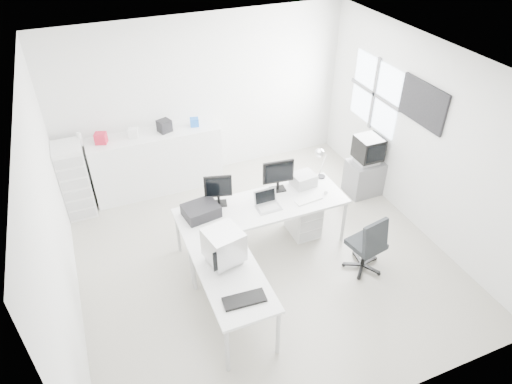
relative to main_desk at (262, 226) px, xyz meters
name	(u,v)px	position (x,y,z in m)	size (l,w,h in m)	color
floor	(261,255)	(-0.09, -0.20, -0.38)	(5.00, 5.00, 0.01)	beige
ceiling	(263,68)	(-0.09, -0.20, 2.42)	(5.00, 5.00, 0.01)	white
back_wall	(204,99)	(-0.09, 2.30, 1.02)	(5.00, 0.02, 2.80)	silver
left_wall	(53,223)	(-2.59, -0.20, 1.02)	(0.02, 5.00, 2.80)	silver
right_wall	(422,138)	(2.41, -0.20, 1.02)	(0.02, 5.00, 2.80)	silver
window	(375,94)	(2.39, 1.00, 1.23)	(0.02, 1.20, 1.10)	white
wall_picture	(423,104)	(2.38, -0.10, 1.52)	(0.04, 0.90, 0.60)	black
main_desk	(262,226)	(0.00, 0.00, 0.00)	(2.40, 0.80, 0.75)	silver
side_desk	(233,298)	(-0.85, -1.10, 0.00)	(0.70, 1.40, 0.75)	silver
drawer_pedestal	(303,216)	(0.70, 0.05, -0.08)	(0.40, 0.50, 0.60)	silver
inkjet_printer	(201,211)	(-0.85, 0.10, 0.46)	(0.46, 0.36, 0.16)	black
lcd_monitor_small	(218,190)	(-0.55, 0.25, 0.61)	(0.38, 0.22, 0.48)	black
lcd_monitor_large	(278,176)	(0.35, 0.25, 0.61)	(0.45, 0.18, 0.47)	black
laptop	(269,201)	(0.05, -0.10, 0.50)	(0.37, 0.38, 0.25)	#B7B7BA
white_keyboard	(309,200)	(0.65, -0.15, 0.38)	(0.41, 0.13, 0.02)	silver
white_mouse	(326,192)	(0.95, -0.10, 0.40)	(0.06, 0.06, 0.06)	silver
laser_printer	(303,180)	(0.75, 0.22, 0.47)	(0.33, 0.28, 0.19)	#AEAEAE
desk_lamp	(323,162)	(1.10, 0.30, 0.64)	(0.18, 0.18, 0.53)	silver
crt_monitor	(224,246)	(-0.85, -0.85, 0.62)	(0.42, 0.42, 0.48)	#B7B7BA
black_keyboard	(244,300)	(-0.85, -1.50, 0.39)	(0.47, 0.19, 0.03)	black
office_chair	(367,241)	(1.12, -0.95, 0.10)	(0.55, 0.55, 0.95)	#232628
tv_cabinet	(364,177)	(2.13, 0.59, -0.07)	(0.55, 0.45, 0.60)	slate
crt_tv	(368,150)	(2.13, 0.59, 0.45)	(0.50, 0.48, 0.45)	black
sideboard	(157,162)	(-1.05, 2.04, 0.16)	(2.14, 0.53, 1.07)	silver
clutter_box_a	(101,138)	(-1.85, 2.04, 0.78)	(0.17, 0.15, 0.17)	red
clutter_box_b	(133,133)	(-1.35, 2.04, 0.77)	(0.15, 0.13, 0.15)	silver
clutter_box_c	(164,126)	(-0.85, 2.04, 0.79)	(0.20, 0.18, 0.20)	black
clutter_box_d	(194,122)	(-0.35, 2.04, 0.76)	(0.14, 0.12, 0.14)	blue
clutter_bottle	(80,139)	(-2.15, 2.08, 0.80)	(0.07, 0.07, 0.22)	silver
filing_cabinet	(75,180)	(-2.37, 1.87, 0.24)	(0.43, 0.51, 1.22)	silver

